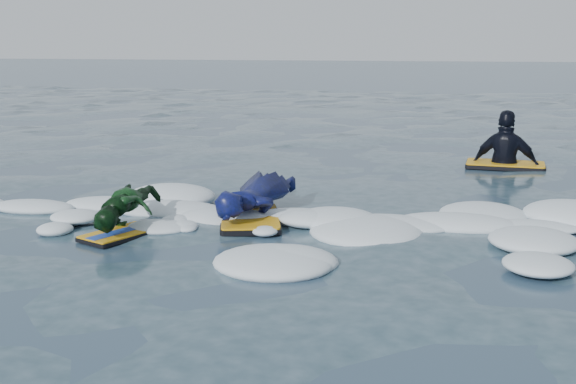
{
  "coord_description": "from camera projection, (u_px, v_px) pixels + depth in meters",
  "views": [
    {
      "loc": [
        2.46,
        -5.87,
        1.9
      ],
      "look_at": [
        0.9,
        1.6,
        0.29
      ],
      "focal_mm": 45.0,
      "sensor_mm": 36.0,
      "label": 1
    }
  ],
  "objects": [
    {
      "name": "waiting_rider_unit",
      "position": [
        505.0,
        167.0,
        10.87
      ],
      "size": [
        1.2,
        0.74,
        1.72
      ],
      "rotation": [
        0.0,
        0.0,
        -0.09
      ],
      "color": "black",
      "rests_on": "ground"
    },
    {
      "name": "ground",
      "position": [
        154.0,
        255.0,
        6.51
      ],
      "size": [
        120.0,
        120.0,
        0.0
      ],
      "primitive_type": "plane",
      "color": "#1C2F45",
      "rests_on": "ground"
    },
    {
      "name": "foam_band",
      "position": [
        192.0,
        226.0,
        7.5
      ],
      "size": [
        12.0,
        3.1,
        0.3
      ],
      "primitive_type": null,
      "color": "silver",
      "rests_on": "ground"
    },
    {
      "name": "prone_child_unit",
      "position": [
        127.0,
        211.0,
        7.2
      ],
      "size": [
        0.7,
        1.22,
        0.45
      ],
      "rotation": [
        0.0,
        0.0,
        1.14
      ],
      "color": "black",
      "rests_on": "ground"
    },
    {
      "name": "prone_woman_unit",
      "position": [
        255.0,
        198.0,
        7.79
      ],
      "size": [
        0.9,
        1.74,
        0.44
      ],
      "rotation": [
        0.0,
        0.0,
        1.85
      ],
      "color": "black",
      "rests_on": "ground"
    }
  ]
}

